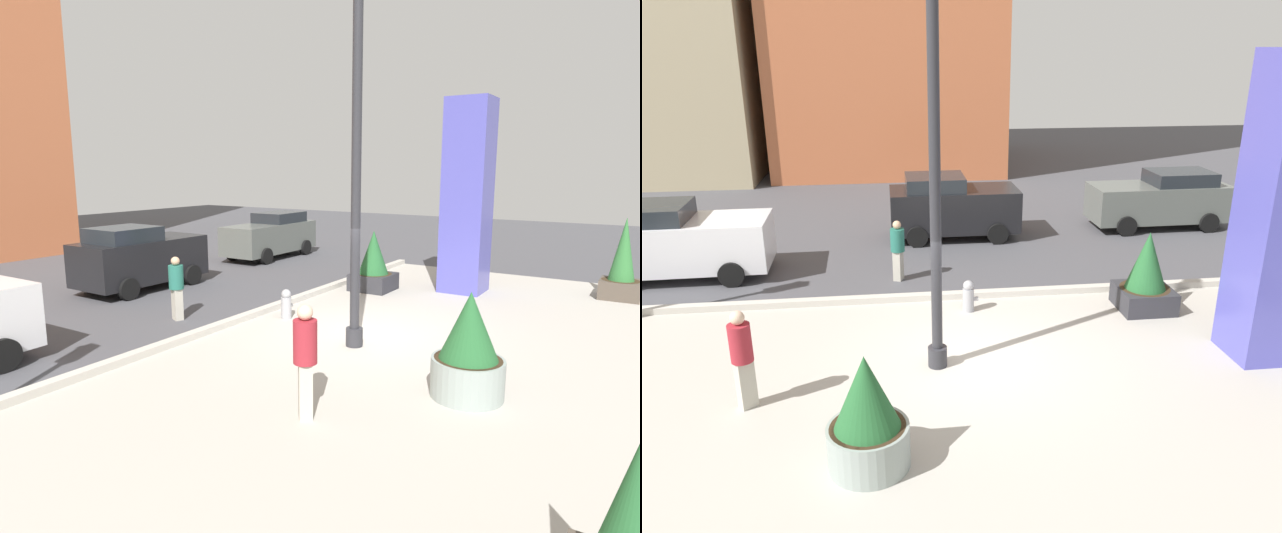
{
  "view_description": "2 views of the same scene",
  "coord_description": "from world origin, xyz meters",
  "views": [
    {
      "loc": [
        -10.21,
        -5.32,
        3.7
      ],
      "look_at": [
        -0.53,
        0.87,
        1.59
      ],
      "focal_mm": 30.02,
      "sensor_mm": 36.0,
      "label": 1
    },
    {
      "loc": [
        -1.59,
        -10.41,
        5.74
      ],
      "look_at": [
        -0.18,
        0.52,
        1.76
      ],
      "focal_mm": 34.51,
      "sensor_mm": 36.0,
      "label": 2
    }
  ],
  "objects": [
    {
      "name": "curb_strip",
      "position": [
        0.0,
        3.12,
        0.08
      ],
      "size": [
        18.0,
        0.24,
        0.16
      ],
      "primitive_type": "cube",
      "color": "#B7B2A8",
      "rests_on": "ground_plane"
    },
    {
      "name": "car_curb_east",
      "position": [
        0.49,
        8.14,
        0.98
      ],
      "size": [
        3.96,
        2.01,
        1.97
      ],
      "color": "black",
      "rests_on": "ground_plane"
    },
    {
      "name": "ground_plane",
      "position": [
        0.0,
        4.0,
        0.0
      ],
      "size": [
        60.0,
        60.0,
        0.0
      ],
      "primitive_type": "plane",
      "color": "#47474C"
    },
    {
      "name": "art_pillar_blue",
      "position": [
        5.57,
        -0.42,
        2.85
      ],
      "size": [
        1.24,
        1.24,
        5.7
      ],
      "primitive_type": "cube",
      "color": "#4C4CAD",
      "rests_on": "ground_plane"
    },
    {
      "name": "potted_plant_by_pillar",
      "position": [
        -1.96,
        -2.9,
        0.79
      ],
      "size": [
        1.19,
        1.19,
        1.77
      ],
      "color": "gray",
      "rests_on": "ground_plane"
    },
    {
      "name": "car_far_lane",
      "position": [
        -6.99,
        5.54,
        0.98
      ],
      "size": [
        4.6,
        2.18,
        1.96
      ],
      "color": "silver",
      "rests_on": "ground_plane"
    },
    {
      "name": "car_curb_west",
      "position": [
        7.47,
        8.42,
        0.93
      ],
      "size": [
        4.52,
        1.97,
        1.86
      ],
      "color": "#565B56",
      "rests_on": "ground_plane"
    },
    {
      "name": "pedestrian_on_sidewalk",
      "position": [
        -4.01,
        -1.1,
        0.98
      ],
      "size": [
        0.51,
        0.51,
        1.76
      ],
      "color": "#B2AD9E",
      "rests_on": "ground_plane"
    },
    {
      "name": "plaza_pavement",
      "position": [
        0.0,
        -2.0,
        0.0
      ],
      "size": [
        18.0,
        10.0,
        0.02
      ],
      "primitive_type": "cube",
      "color": "#ADA89E",
      "rests_on": "ground_plane"
    },
    {
      "name": "fire_hydrant",
      "position": [
        0.21,
        2.33,
        0.37
      ],
      "size": [
        0.36,
        0.26,
        0.75
      ],
      "color": "#99999E",
      "rests_on": "ground_plane"
    },
    {
      "name": "pedestrian_crossing",
      "position": [
        -1.31,
        4.56,
        0.87
      ],
      "size": [
        0.47,
        0.47,
        1.58
      ],
      "color": "#B2AD9E",
      "rests_on": "ground_plane"
    },
    {
      "name": "lamp_post",
      "position": [
        -0.72,
        -0.11,
        3.78
      ],
      "size": [
        0.44,
        0.44,
        7.74
      ],
      "color": "#2D2D33",
      "rests_on": "ground_plane"
    },
    {
      "name": "potted_plant_near_left",
      "position": [
        4.22,
        1.96,
        0.8
      ],
      "size": [
        1.2,
        1.2,
        1.84
      ],
      "color": "#2D2D33",
      "rests_on": "ground_plane"
    }
  ]
}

